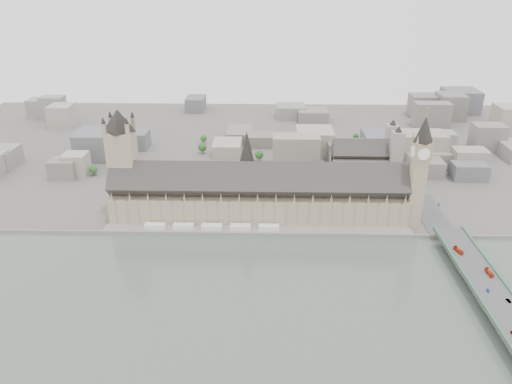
{
  "coord_description": "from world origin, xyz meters",
  "views": [
    {
      "loc": [
        8.35,
        -392.44,
        209.16
      ],
      "look_at": [
        -1.98,
        25.76,
        23.15
      ],
      "focal_mm": 35.0,
      "sensor_mm": 36.0,
      "label": 1
    }
  ],
  "objects_px": {
    "car_blue": "(488,290)",
    "car_silver": "(508,301)",
    "westminster_abbey": "(366,164)",
    "car_approach": "(439,205)",
    "victoria_tower": "(123,158)",
    "red_bus_north": "(458,250)",
    "red_bus_south": "(489,272)",
    "palace_of_westminster": "(258,195)",
    "elizabeth_tower": "(420,165)",
    "westminster_bridge": "(480,281)"
  },
  "relations": [
    {
      "from": "palace_of_westminster",
      "to": "westminster_bridge",
      "type": "bearing_deg",
      "value": -33.49
    },
    {
      "from": "victoria_tower",
      "to": "car_approach",
      "type": "relative_size",
      "value": 21.9
    },
    {
      "from": "car_silver",
      "to": "car_approach",
      "type": "relative_size",
      "value": 0.89
    },
    {
      "from": "red_bus_north",
      "to": "car_approach",
      "type": "xyz_separation_m",
      "value": [
        10.76,
        83.65,
        -0.81
      ]
    },
    {
      "from": "victoria_tower",
      "to": "red_bus_south",
      "type": "bearing_deg",
      "value": -21.13
    },
    {
      "from": "westminster_abbey",
      "to": "car_approach",
      "type": "height_order",
      "value": "westminster_abbey"
    },
    {
      "from": "car_blue",
      "to": "car_silver",
      "type": "xyz_separation_m",
      "value": [
        8.78,
        -11.33,
        -0.01
      ]
    },
    {
      "from": "westminster_bridge",
      "to": "car_blue",
      "type": "relative_size",
      "value": 81.34
    },
    {
      "from": "victoria_tower",
      "to": "westminster_abbey",
      "type": "height_order",
      "value": "victoria_tower"
    },
    {
      "from": "westminster_bridge",
      "to": "car_approach",
      "type": "relative_size",
      "value": 71.17
    },
    {
      "from": "victoria_tower",
      "to": "red_bus_north",
      "type": "bearing_deg",
      "value": -16.28
    },
    {
      "from": "westminster_bridge",
      "to": "car_blue",
      "type": "height_order",
      "value": "car_blue"
    },
    {
      "from": "victoria_tower",
      "to": "elizabeth_tower",
      "type": "bearing_deg",
      "value": -3.96
    },
    {
      "from": "westminster_bridge",
      "to": "car_silver",
      "type": "relative_size",
      "value": 80.08
    },
    {
      "from": "car_blue",
      "to": "car_approach",
      "type": "xyz_separation_m",
      "value": [
        8.48,
        135.32,
        -0.02
      ]
    },
    {
      "from": "elizabeth_tower",
      "to": "car_silver",
      "type": "bearing_deg",
      "value": -76.78
    },
    {
      "from": "elizabeth_tower",
      "to": "car_silver",
      "type": "height_order",
      "value": "elizabeth_tower"
    },
    {
      "from": "victoria_tower",
      "to": "car_blue",
      "type": "relative_size",
      "value": 25.03
    },
    {
      "from": "car_silver",
      "to": "car_approach",
      "type": "xyz_separation_m",
      "value": [
        -0.3,
        146.65,
        -0.01
      ]
    },
    {
      "from": "car_blue",
      "to": "red_bus_south",
      "type": "bearing_deg",
      "value": 83.06
    },
    {
      "from": "car_silver",
      "to": "car_approach",
      "type": "distance_m",
      "value": 146.65
    },
    {
      "from": "victoria_tower",
      "to": "red_bus_south",
      "type": "xyz_separation_m",
      "value": [
        289.86,
        -112.04,
        -43.49
      ]
    },
    {
      "from": "westminster_abbey",
      "to": "car_silver",
      "type": "bearing_deg",
      "value": -75.1
    },
    {
      "from": "red_bus_north",
      "to": "car_blue",
      "type": "xyz_separation_m",
      "value": [
        2.28,
        -51.67,
        -0.79
      ]
    },
    {
      "from": "elizabeth_tower",
      "to": "car_blue",
      "type": "relative_size",
      "value": 26.9
    },
    {
      "from": "elizabeth_tower",
      "to": "westminster_bridge",
      "type": "height_order",
      "value": "elizabeth_tower"
    },
    {
      "from": "red_bus_south",
      "to": "car_blue",
      "type": "relative_size",
      "value": 2.63
    },
    {
      "from": "car_blue",
      "to": "palace_of_westminster",
      "type": "bearing_deg",
      "value": 157.65
    },
    {
      "from": "westminster_bridge",
      "to": "red_bus_south",
      "type": "height_order",
      "value": "red_bus_south"
    },
    {
      "from": "car_approach",
      "to": "victoria_tower",
      "type": "bearing_deg",
      "value": -168.38
    },
    {
      "from": "car_blue",
      "to": "car_silver",
      "type": "height_order",
      "value": "car_blue"
    },
    {
      "from": "westminster_abbey",
      "to": "car_silver",
      "type": "distance_m",
      "value": 221.21
    },
    {
      "from": "elizabeth_tower",
      "to": "car_approach",
      "type": "height_order",
      "value": "elizabeth_tower"
    },
    {
      "from": "palace_of_westminster",
      "to": "red_bus_south",
      "type": "distance_m",
      "value": 198.69
    },
    {
      "from": "palace_of_westminster",
      "to": "elizabeth_tower",
      "type": "bearing_deg",
      "value": -4.85
    },
    {
      "from": "westminster_abbey",
      "to": "red_bus_north",
      "type": "bearing_deg",
      "value": -73.1
    },
    {
      "from": "westminster_bridge",
      "to": "red_bus_north",
      "type": "relative_size",
      "value": 30.68
    },
    {
      "from": "car_approach",
      "to": "car_silver",
      "type": "bearing_deg",
      "value": -78.72
    },
    {
      "from": "elizabeth_tower",
      "to": "red_bus_north",
      "type": "height_order",
      "value": "elizabeth_tower"
    },
    {
      "from": "westminster_abbey",
      "to": "car_blue",
      "type": "bearing_deg",
      "value": -76.64
    },
    {
      "from": "westminster_bridge",
      "to": "car_blue",
      "type": "xyz_separation_m",
      "value": [
        -3.11,
        -19.51,
        5.81
      ]
    },
    {
      "from": "red_bus_south",
      "to": "car_silver",
      "type": "height_order",
      "value": "red_bus_south"
    },
    {
      "from": "elizabeth_tower",
      "to": "car_approach",
      "type": "distance_m",
      "value": 59.16
    },
    {
      "from": "westminster_bridge",
      "to": "red_bus_south",
      "type": "relative_size",
      "value": 30.95
    },
    {
      "from": "elizabeth_tower",
      "to": "car_silver",
      "type": "xyz_separation_m",
      "value": [
        29.67,
        -126.34,
        -47.17
      ]
    },
    {
      "from": "palace_of_westminster",
      "to": "car_approach",
      "type": "distance_m",
      "value": 168.0
    },
    {
      "from": "red_bus_south",
      "to": "car_approach",
      "type": "relative_size",
      "value": 2.3
    },
    {
      "from": "palace_of_westminster",
      "to": "elizabeth_tower",
      "type": "distance_m",
      "value": 142.94
    },
    {
      "from": "car_blue",
      "to": "westminster_abbey",
      "type": "bearing_deg",
      "value": 119.58
    },
    {
      "from": "palace_of_westminster",
      "to": "westminster_bridge",
      "type": "height_order",
      "value": "palace_of_westminster"
    }
  ]
}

